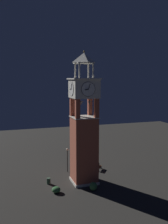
{
  "coord_description": "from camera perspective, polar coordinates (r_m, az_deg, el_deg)",
  "views": [
    {
      "loc": [
        -31.43,
        10.32,
        13.89
      ],
      "look_at": [
        0.0,
        0.0,
        9.62
      ],
      "focal_mm": 40.6,
      "sensor_mm": 36.0,
      "label": 1
    }
  ],
  "objects": [
    {
      "name": "lamp_post",
      "position": [
        38.63,
        -3.75,
        -9.73
      ],
      "size": [
        0.36,
        0.36,
        3.66
      ],
      "color": "black",
      "rests_on": "ground"
    },
    {
      "name": "park_bench",
      "position": [
        40.06,
        3.33,
        -12.21
      ],
      "size": [
        1.55,
        1.3,
        0.95
      ],
      "color": "brown",
      "rests_on": "ground"
    },
    {
      "name": "clock_tower",
      "position": [
        33.76,
        0.0,
        -4.2
      ],
      "size": [
        3.7,
        3.7,
        17.53
      ],
      "color": "#9E4C38",
      "rests_on": "ground"
    },
    {
      "name": "shrub_left_of_tower",
      "position": [
        33.2,
        2.12,
        -16.38
      ],
      "size": [
        0.96,
        0.96,
        1.06
      ],
      "primitive_type": "ellipsoid",
      "color": "#336638",
      "rests_on": "ground"
    },
    {
      "name": "trash_bin",
      "position": [
        35.38,
        -7.99,
        -15.14
      ],
      "size": [
        0.52,
        0.52,
        0.8
      ],
      "primitive_type": "cylinder",
      "color": "#38513D",
      "rests_on": "ground"
    },
    {
      "name": "ground",
      "position": [
        35.88,
        -0.0,
        -15.43
      ],
      "size": [
        80.0,
        80.0,
        0.0
      ],
      "primitive_type": "plane",
      "color": "#2A2925"
    },
    {
      "name": "shrub_near_entry",
      "position": [
        32.83,
        -6.3,
        -17.0
      ],
      "size": [
        1.09,
        1.09,
        0.75
      ],
      "primitive_type": "ellipsoid",
      "color": "#336638",
      "rests_on": "ground"
    }
  ]
}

